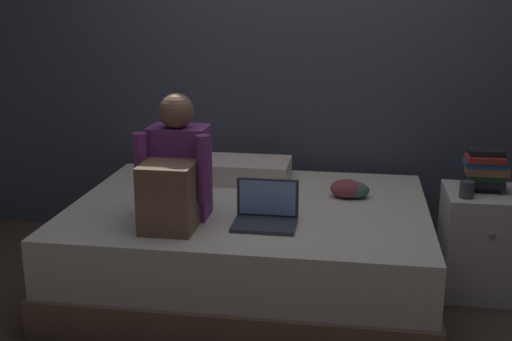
{
  "coord_description": "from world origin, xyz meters",
  "views": [
    {
      "loc": [
        0.37,
        -3.06,
        1.66
      ],
      "look_at": [
        -0.13,
        0.1,
        0.77
      ],
      "focal_mm": 45.1,
      "sensor_mm": 36.0,
      "label": 1
    }
  ],
  "objects": [
    {
      "name": "person_sitting",
      "position": [
        -0.53,
        -0.04,
        0.77
      ],
      "size": [
        0.39,
        0.44,
        0.66
      ],
      "color": "#75337A",
      "rests_on": "bed"
    },
    {
      "name": "nightstand",
      "position": [
        1.1,
        0.48,
        0.3
      ],
      "size": [
        0.44,
        0.46,
        0.59
      ],
      "color": "beige",
      "rests_on": "ground_plane"
    },
    {
      "name": "book_stack",
      "position": [
        1.08,
        0.5,
        0.71
      ],
      "size": [
        0.23,
        0.16,
        0.23
      ],
      "color": "black",
      "rests_on": "nightstand"
    },
    {
      "name": "clothes_pile",
      "position": [
        0.35,
        0.5,
        0.56
      ],
      "size": [
        0.22,
        0.16,
        0.1
      ],
      "color": "#8E3D47",
      "rests_on": "bed"
    },
    {
      "name": "mug",
      "position": [
        0.97,
        0.36,
        0.64
      ],
      "size": [
        0.08,
        0.08,
        0.09
      ],
      "primitive_type": "cylinder",
      "color": "#3D3D42",
      "rests_on": "nightstand"
    },
    {
      "name": "laptop",
      "position": [
        -0.06,
        -0.01,
        0.57
      ],
      "size": [
        0.32,
        0.23,
        0.22
      ],
      "color": "#333842",
      "rests_on": "bed"
    },
    {
      "name": "pillow",
      "position": [
        -0.31,
        0.75,
        0.58
      ],
      "size": [
        0.56,
        0.36,
        0.13
      ],
      "primitive_type": "cube",
      "color": "beige",
      "rests_on": "bed"
    },
    {
      "name": "ground_plane",
      "position": [
        0.0,
        0.0,
        0.0
      ],
      "size": [
        8.0,
        8.0,
        0.0
      ],
      "primitive_type": "plane",
      "color": "#47382D"
    },
    {
      "name": "wall_back",
      "position": [
        0.0,
        1.2,
        1.35
      ],
      "size": [
        5.6,
        0.1,
        2.7
      ],
      "primitive_type": "cube",
      "color": "#424751",
      "rests_on": "ground_plane"
    },
    {
      "name": "bed",
      "position": [
        -0.2,
        0.3,
        0.25
      ],
      "size": [
        2.0,
        1.5,
        0.52
      ],
      "color": "#7A6047",
      "rests_on": "ground_plane"
    }
  ]
}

